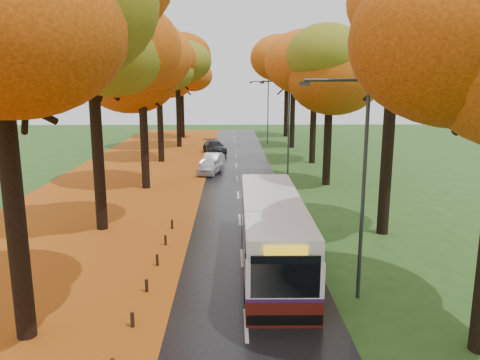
{
  "coord_description": "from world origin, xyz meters",
  "views": [
    {
      "loc": [
        -0.45,
        -7.99,
        7.84
      ],
      "look_at": [
        0.0,
        16.95,
        2.6
      ],
      "focal_mm": 35.0,
      "sensor_mm": 36.0,
      "label": 1
    }
  ],
  "objects_px": {
    "streetlamp_mid": "(286,121)",
    "car_silver": "(212,161)",
    "car_dark": "(215,147)",
    "streetlamp_near": "(357,173)",
    "streetlamp_far": "(266,107)",
    "car_white": "(210,166)",
    "bus": "(272,230)"
  },
  "relations": [
    {
      "from": "streetlamp_far",
      "to": "car_dark",
      "type": "bearing_deg",
      "value": -127.3
    },
    {
      "from": "streetlamp_near",
      "to": "car_silver",
      "type": "height_order",
      "value": "streetlamp_near"
    },
    {
      "from": "streetlamp_near",
      "to": "streetlamp_mid",
      "type": "relative_size",
      "value": 1.0
    },
    {
      "from": "streetlamp_near",
      "to": "car_silver",
      "type": "xyz_separation_m",
      "value": [
        -6.18,
        26.81,
        -4.01
      ]
    },
    {
      "from": "streetlamp_near",
      "to": "streetlamp_far",
      "type": "relative_size",
      "value": 1.0
    },
    {
      "from": "streetlamp_mid",
      "to": "car_silver",
      "type": "xyz_separation_m",
      "value": [
        -6.18,
        4.81,
        -4.01
      ]
    },
    {
      "from": "streetlamp_far",
      "to": "car_dark",
      "type": "height_order",
      "value": "streetlamp_far"
    },
    {
      "from": "streetlamp_far",
      "to": "car_silver",
      "type": "distance_m",
      "value": 18.71
    },
    {
      "from": "streetlamp_mid",
      "to": "car_silver",
      "type": "distance_m",
      "value": 8.8
    },
    {
      "from": "streetlamp_far",
      "to": "car_silver",
      "type": "bearing_deg",
      "value": -109.78
    },
    {
      "from": "streetlamp_near",
      "to": "car_silver",
      "type": "bearing_deg",
      "value": 102.99
    },
    {
      "from": "streetlamp_far",
      "to": "car_silver",
      "type": "height_order",
      "value": "streetlamp_far"
    },
    {
      "from": "car_silver",
      "to": "car_dark",
      "type": "distance_m",
      "value": 8.93
    },
    {
      "from": "car_white",
      "to": "streetlamp_near",
      "type": "bearing_deg",
      "value": -60.17
    },
    {
      "from": "streetlamp_mid",
      "to": "streetlamp_far",
      "type": "height_order",
      "value": "same"
    },
    {
      "from": "car_silver",
      "to": "car_dark",
      "type": "relative_size",
      "value": 0.83
    },
    {
      "from": "car_silver",
      "to": "car_white",
      "type": "bearing_deg",
      "value": -78.88
    },
    {
      "from": "streetlamp_far",
      "to": "bus",
      "type": "distance_m",
      "value": 40.92
    },
    {
      "from": "car_silver",
      "to": "bus",
      "type": "bearing_deg",
      "value": -68.39
    },
    {
      "from": "car_silver",
      "to": "car_dark",
      "type": "xyz_separation_m",
      "value": [
        -0.11,
        8.93,
        0.04
      ]
    },
    {
      "from": "streetlamp_far",
      "to": "car_white",
      "type": "height_order",
      "value": "streetlamp_far"
    },
    {
      "from": "car_white",
      "to": "car_silver",
      "type": "bearing_deg",
      "value": 103.07
    },
    {
      "from": "streetlamp_near",
      "to": "car_white",
      "type": "relative_size",
      "value": 2.11
    },
    {
      "from": "streetlamp_near",
      "to": "streetlamp_far",
      "type": "xyz_separation_m",
      "value": [
        0.0,
        44.0,
        0.0
      ]
    },
    {
      "from": "streetlamp_far",
      "to": "car_white",
      "type": "distance_m",
      "value": 21.53
    },
    {
      "from": "car_white",
      "to": "car_dark",
      "type": "height_order",
      "value": "car_dark"
    },
    {
      "from": "streetlamp_near",
      "to": "streetlamp_far",
      "type": "height_order",
      "value": "same"
    },
    {
      "from": "streetlamp_far",
      "to": "car_dark",
      "type": "distance_m",
      "value": 11.12
    },
    {
      "from": "streetlamp_near",
      "to": "car_white",
      "type": "distance_m",
      "value": 24.95
    },
    {
      "from": "streetlamp_far",
      "to": "car_dark",
      "type": "relative_size",
      "value": 1.65
    },
    {
      "from": "bus",
      "to": "car_dark",
      "type": "distance_m",
      "value": 32.67
    },
    {
      "from": "car_silver",
      "to": "streetlamp_far",
      "type": "bearing_deg",
      "value": 83.3
    }
  ]
}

